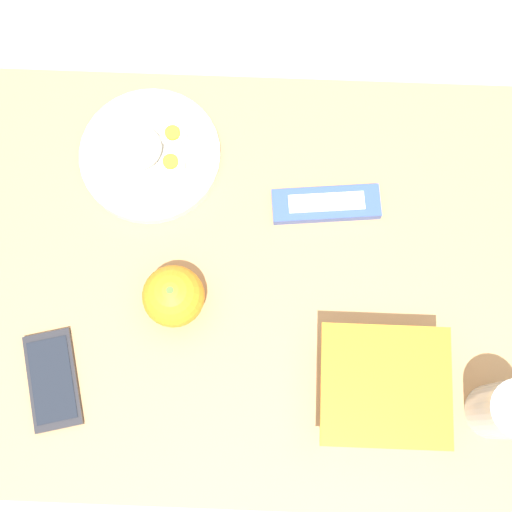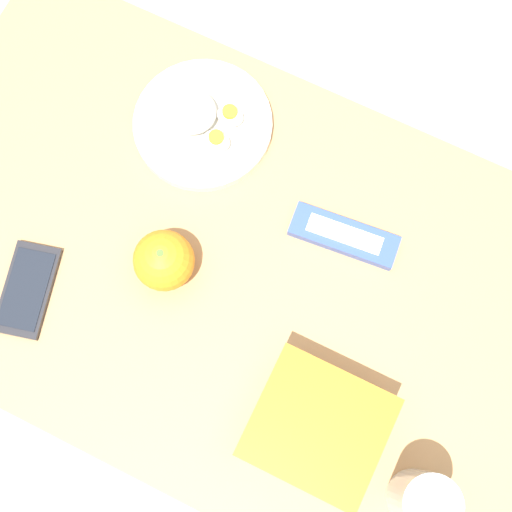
{
  "view_description": "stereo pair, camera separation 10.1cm",
  "coord_description": "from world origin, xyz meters",
  "views": [
    {
      "loc": [
        -0.03,
        0.22,
        1.72
      ],
      "look_at": [
        -0.02,
        -0.03,
        0.74
      ],
      "focal_mm": 50.0,
      "sensor_mm": 36.0,
      "label": 1
    },
    {
      "loc": [
        -0.13,
        0.2,
        1.72
      ],
      "look_at": [
        -0.02,
        -0.03,
        0.74
      ],
      "focal_mm": 50.0,
      "sensor_mm": 36.0,
      "label": 2
    }
  ],
  "objects": [
    {
      "name": "food_container",
      "position": [
        -0.2,
        0.15,
        0.74
      ],
      "size": [
        0.17,
        0.16,
        0.08
      ],
      "color": "white",
      "rests_on": "table"
    },
    {
      "name": "orange_fruit",
      "position": [
        0.09,
        0.04,
        0.75
      ],
      "size": [
        0.09,
        0.09,
        0.09
      ],
      "color": "orange",
      "rests_on": "table"
    },
    {
      "name": "rice_plate",
      "position": [
        0.15,
        -0.18,
        0.72
      ],
      "size": [
        0.21,
        0.21,
        0.06
      ],
      "color": "silver",
      "rests_on": "table"
    },
    {
      "name": "ground_plane",
      "position": [
        0.0,
        0.0,
        0.0
      ],
      "size": [
        10.0,
        10.0,
        0.0
      ],
      "primitive_type": "plane",
      "color": "#B2A899"
    },
    {
      "name": "cell_phone",
      "position": [
        0.26,
        0.16,
        0.71
      ],
      "size": [
        0.1,
        0.15,
        0.01
      ],
      "color": "#232328",
      "rests_on": "table"
    },
    {
      "name": "drinking_glass",
      "position": [
        -0.35,
        0.18,
        0.76
      ],
      "size": [
        0.07,
        0.07,
        0.11
      ],
      "color": "silver",
      "rests_on": "table"
    },
    {
      "name": "candy_bar",
      "position": [
        -0.12,
        -0.11,
        0.72
      ],
      "size": [
        0.16,
        0.07,
        0.02
      ],
      "color": "#334C9E",
      "rests_on": "table"
    },
    {
      "name": "table",
      "position": [
        0.0,
        0.0,
        0.6
      ],
      "size": [
        1.06,
        0.64,
        0.71
      ],
      "color": "#AD7F51",
      "rests_on": "ground_plane"
    }
  ]
}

